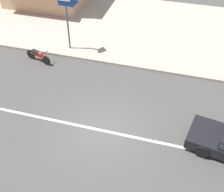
% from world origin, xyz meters
% --- Properties ---
extents(ground_plane, '(160.00, 160.00, 0.00)m').
position_xyz_m(ground_plane, '(0.00, 0.00, 0.00)').
color(ground_plane, '#423F3D').
extents(lane_centre_stripe, '(50.40, 0.14, 0.01)m').
position_xyz_m(lane_centre_stripe, '(0.00, 0.00, 0.00)').
color(lane_centre_stripe, silver).
rests_on(lane_centre_stripe, ground).
extents(kerb_strip, '(68.00, 10.00, 0.15)m').
position_xyz_m(kerb_strip, '(0.00, 10.30, 0.07)').
color(kerb_strip, '#9E9384').
rests_on(kerb_strip, ground).
extents(motorcycle_0, '(1.75, 0.75, 0.80)m').
position_xyz_m(motorcycle_0, '(-5.29, 4.45, 0.42)').
color(motorcycle_0, black).
rests_on(motorcycle_0, ground).
extents(arrow_signboard, '(1.29, 0.76, 3.52)m').
position_xyz_m(arrow_signboard, '(-3.51, 6.17, 3.11)').
color(arrow_signboard, '#4C4C51').
rests_on(arrow_signboard, kerb_strip).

